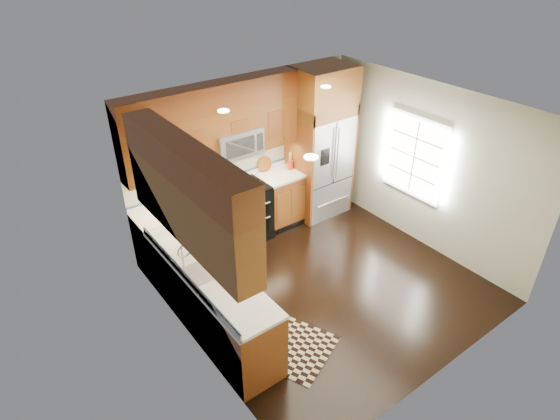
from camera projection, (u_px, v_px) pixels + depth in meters
ground at (322, 283)px, 6.80m from camera, size 4.00×4.00×0.00m
wall_back at (244, 155)px, 7.49m from camera, size 4.00×0.02×2.60m
wall_left at (190, 263)px, 5.10m from camera, size 0.02×4.00×2.60m
wall_right at (425, 167)px, 7.14m from camera, size 0.02×4.00×2.60m
window at (415, 157)px, 7.21m from camera, size 0.04×1.10×1.30m
base_cabinets at (215, 259)px, 6.55m from camera, size 2.85×3.00×0.90m
countertop at (218, 224)px, 6.46m from camera, size 2.86×3.01×0.04m
upper_cabinets at (204, 150)px, 5.90m from camera, size 2.85×3.00×1.15m
range at (244, 213)px, 7.57m from camera, size 0.76×0.67×0.95m
microwave at (236, 142)px, 7.04m from camera, size 0.76×0.40×0.42m
refrigerator at (320, 143)px, 7.90m from camera, size 0.98×0.75×2.60m
sink_faucet at (203, 266)px, 5.55m from camera, size 0.54×0.44×0.37m
rug at (273, 339)px, 5.88m from camera, size 1.38×1.68×0.01m
knife_block at (187, 197)px, 6.83m from camera, size 0.15×0.18×0.30m
utensil_crock at (290, 163)px, 7.83m from camera, size 0.11×0.11×0.30m
cutting_board at (265, 170)px, 7.82m from camera, size 0.26×0.26×0.02m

